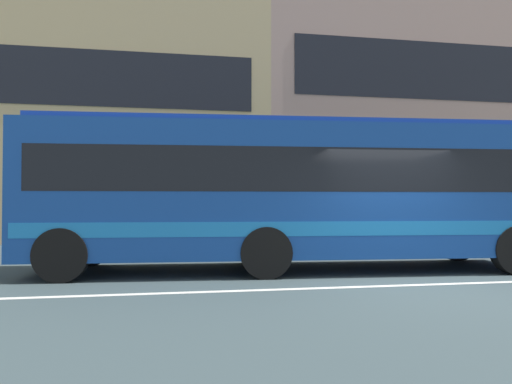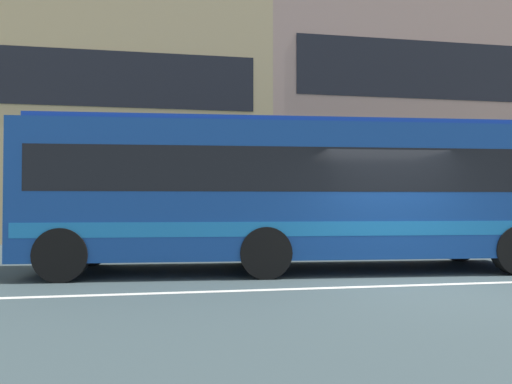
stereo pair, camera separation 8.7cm
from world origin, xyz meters
name	(u,v)px [view 2 (the right image)]	position (x,y,z in m)	size (l,w,h in m)	color
ground_plane	(413,286)	(0.00, 0.00, 0.00)	(160.00, 160.00, 0.00)	#364548
lane_centre_line	(413,285)	(0.00, 0.00, 0.00)	(60.00, 0.16, 0.01)	silver
apartment_block_left	(41,121)	(-10.11, 14.50, 5.10)	(19.22, 9.46, 10.21)	tan
apartment_block_right	(471,117)	(11.00, 14.50, 5.88)	(23.01, 9.46, 11.76)	tan
transit_bus	(290,189)	(-1.68, 2.24, 1.75)	(11.07, 3.22, 3.17)	#144192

